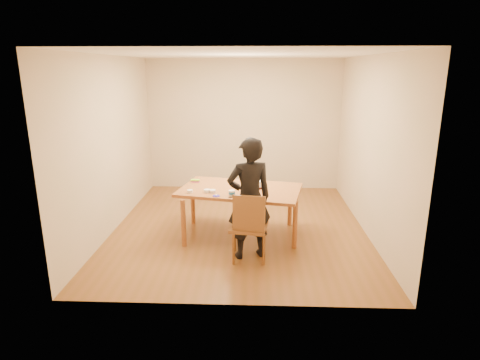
{
  "coord_description": "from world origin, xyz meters",
  "views": [
    {
      "loc": [
        0.25,
        -6.11,
        2.51
      ],
      "look_at": [
        0.03,
        -0.38,
        0.9
      ],
      "focal_mm": 30.0,
      "sensor_mm": 36.0,
      "label": 1
    }
  ],
  "objects_px": {
    "cake_plate": "(257,186)",
    "person": "(249,199)",
    "dining_table": "(240,190)",
    "cake": "(257,183)",
    "dining_chair": "(249,227)"
  },
  "relations": [
    {
      "from": "dining_table",
      "to": "person",
      "type": "relative_size",
      "value": 1.07
    },
    {
      "from": "dining_chair",
      "to": "person",
      "type": "xyz_separation_m",
      "value": [
        0.0,
        0.04,
        0.38
      ]
    },
    {
      "from": "dining_chair",
      "to": "dining_table",
      "type": "bearing_deg",
      "value": 110.3
    },
    {
      "from": "dining_table",
      "to": "person",
      "type": "bearing_deg",
      "value": -66.98
    },
    {
      "from": "cake",
      "to": "person",
      "type": "height_order",
      "value": "person"
    },
    {
      "from": "cake_plate",
      "to": "dining_chair",
      "type": "bearing_deg",
      "value": -96.38
    },
    {
      "from": "dining_table",
      "to": "dining_chair",
      "type": "bearing_deg",
      "value": -67.64
    },
    {
      "from": "cake",
      "to": "person",
      "type": "xyz_separation_m",
      "value": [
        -0.1,
        -0.83,
        0.02
      ]
    },
    {
      "from": "dining_table",
      "to": "dining_chair",
      "type": "relative_size",
      "value": 3.81
    },
    {
      "from": "cake_plate",
      "to": "person",
      "type": "xyz_separation_m",
      "value": [
        -0.1,
        -0.83,
        0.07
      ]
    },
    {
      "from": "dining_chair",
      "to": "cake",
      "type": "xyz_separation_m",
      "value": [
        0.1,
        0.87,
        0.36
      ]
    },
    {
      "from": "cake",
      "to": "dining_table",
      "type": "bearing_deg",
      "value": -158.96
    },
    {
      "from": "dining_table",
      "to": "cake_plate",
      "type": "height_order",
      "value": "cake_plate"
    },
    {
      "from": "cake_plate",
      "to": "cake",
      "type": "xyz_separation_m",
      "value": [
        0.0,
        0.0,
        0.05
      ]
    },
    {
      "from": "dining_table",
      "to": "cake",
      "type": "xyz_separation_m",
      "value": [
        0.25,
        0.1,
        0.08
      ]
    }
  ]
}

